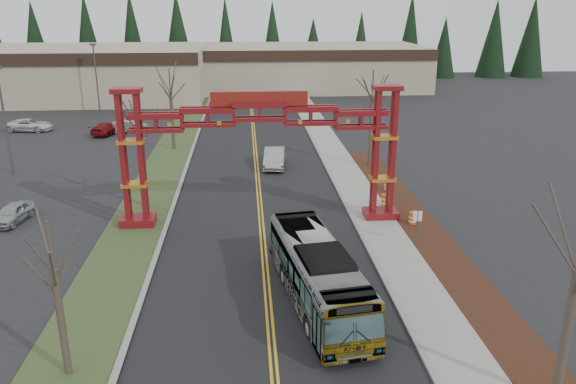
{
  "coord_description": "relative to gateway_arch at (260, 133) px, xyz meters",
  "views": [
    {
      "loc": [
        -0.89,
        -16.62,
        13.73
      ],
      "look_at": [
        1.38,
        12.86,
        3.77
      ],
      "focal_mm": 35.0,
      "sensor_mm": 36.0,
      "label": 1
    }
  ],
  "objects": [
    {
      "name": "retail_building_east",
      "position": [
        10.0,
        61.95,
        -2.47
      ],
      "size": [
        38.0,
        20.3,
        7.0
      ],
      "color": "tan",
      "rests_on": "ground"
    },
    {
      "name": "bare_tree_right_far",
      "position": [
        10.0,
        12.74,
        0.19
      ],
      "size": [
        3.33,
        3.33,
        8.42
      ],
      "color": "#382D26",
      "rests_on": "ground"
    },
    {
      "name": "conifer_treeline",
      "position": [
        0.25,
        74.0,
        0.5
      ],
      "size": [
        116.1,
        5.6,
        13.0
      ],
      "color": "black",
      "rests_on": "ground"
    },
    {
      "name": "curb_left",
      "position": [
        -6.15,
        7.0,
        -5.91
      ],
      "size": [
        0.3,
        110.0,
        0.15
      ],
      "primitive_type": "cube",
      "color": "gray",
      "rests_on": "ground"
    },
    {
      "name": "bare_tree_median_far",
      "position": [
        -8.0,
        20.15,
        -0.35
      ],
      "size": [
        3.34,
        3.34,
        7.87
      ],
      "color": "#382D26",
      "rests_on": "ground"
    },
    {
      "name": "parked_car_far_b",
      "position": [
        -25.23,
        29.86,
        -5.28
      ],
      "size": [
        5.27,
        2.88,
        1.4
      ],
      "primitive_type": "imported",
      "rotation": [
        0.0,
        0.0,
        1.46
      ],
      "color": "white",
      "rests_on": "ground"
    },
    {
      "name": "parked_car_mid_a",
      "position": [
        -16.08,
        27.44,
        -5.32
      ],
      "size": [
        3.3,
        4.92,
        1.32
      ],
      "primitive_type": "imported",
      "rotation": [
        0.0,
        0.0,
        2.79
      ],
      "color": "maroon",
      "rests_on": "ground"
    },
    {
      "name": "grass_median",
      "position": [
        -8.0,
        7.0,
        -5.94
      ],
      "size": [
        4.0,
        110.0,
        0.08
      ],
      "primitive_type": "cube",
      "color": "#354623",
      "rests_on": "ground"
    },
    {
      "name": "transit_bus",
      "position": [
        2.36,
        -10.79,
        -4.46
      ],
      "size": [
        4.13,
        11.16,
        3.04
      ],
      "primitive_type": "imported",
      "rotation": [
        0.0,
        0.0,
        0.15
      ],
      "color": "#A9ADB1",
      "rests_on": "ground"
    },
    {
      "name": "curb_right",
      "position": [
        6.15,
        7.0,
        -5.91
      ],
      "size": [
        0.3,
        110.0,
        0.15
      ],
      "primitive_type": "cube",
      "color": "gray",
      "rests_on": "ground"
    },
    {
      "name": "street_sign",
      "position": [
        8.99,
        -4.81,
        -4.34
      ],
      "size": [
        0.52,
        0.1,
        2.29
      ],
      "color": "#3F3F44",
      "rests_on": "ground"
    },
    {
      "name": "gateway_arch",
      "position": [
        0.0,
        0.0,
        0.0
      ],
      "size": [
        18.2,
        1.6,
        8.9
      ],
      "color": "#5D0C0D",
      "rests_on": "ground"
    },
    {
      "name": "sidewalk_right",
      "position": [
        7.6,
        7.0,
        -5.91
      ],
      "size": [
        2.6,
        110.0,
        0.14
      ],
      "primitive_type": "cube",
      "color": "gray",
      "rests_on": "ground"
    },
    {
      "name": "barrel_north",
      "position": [
        9.83,
        5.48,
        -5.54
      ],
      "size": [
        0.48,
        0.48,
        0.89
      ],
      "color": "#E55A0C",
      "rests_on": "ground"
    },
    {
      "name": "bare_tree_median_mid",
      "position": [
        -8.0,
        3.47,
        -0.15
      ],
      "size": [
        3.4,
        3.4,
        8.11
      ],
      "color": "#382D26",
      "rests_on": "ground"
    },
    {
      "name": "barrel_south",
      "position": [
        9.8,
        -1.39,
        -5.53
      ],
      "size": [
        0.49,
        0.49,
        0.91
      ],
      "color": "#E55A0C",
      "rests_on": "ground"
    },
    {
      "name": "retail_building_west",
      "position": [
        -30.0,
        53.96,
        -2.22
      ],
      "size": [
        46.0,
        22.3,
        7.5
      ],
      "color": "tan",
      "rests_on": "ground"
    },
    {
      "name": "silver_sedan",
      "position": [
        1.59,
        13.12,
        -5.16
      ],
      "size": [
        2.23,
        5.15,
        1.65
      ],
      "primitive_type": "imported",
      "rotation": [
        0.0,
        0.0,
        -0.1
      ],
      "color": "#A5A8AD",
      "rests_on": "ground"
    },
    {
      "name": "barrel_mid",
      "position": [
        8.82,
        2.2,
        -5.51
      ],
      "size": [
        0.5,
        0.5,
        0.94
      ],
      "color": "#E55A0C",
      "rests_on": "ground"
    },
    {
      "name": "lane_line_right",
      "position": [
        0.12,
        7.0,
        -5.96
      ],
      "size": [
        0.12,
        100.0,
        0.01
      ],
      "primitive_type": "cube",
      "color": "gold",
      "rests_on": "road"
    },
    {
      "name": "bare_tree_median_near",
      "position": [
        -8.0,
        -15.54,
        -1.5
      ],
      "size": [
        2.92,
        2.92,
        6.43
      ],
      "color": "#382D26",
      "rests_on": "ground"
    },
    {
      "name": "landscape_strip",
      "position": [
        10.2,
        -8.0,
        -5.92
      ],
      "size": [
        2.6,
        50.0,
        0.12
      ],
      "primitive_type": "cube",
      "color": "black",
      "rests_on": "ground"
    },
    {
      "name": "lane_line_left",
      "position": [
        -0.12,
        7.0,
        -5.96
      ],
      "size": [
        0.12,
        100.0,
        0.01
      ],
      "primitive_type": "cube",
      "color": "gold",
      "rests_on": "road"
    },
    {
      "name": "parked_car_near_a",
      "position": [
        -16.32,
        1.2,
        -5.36
      ],
      "size": [
        2.07,
        3.87,
        1.25
      ],
      "primitive_type": "imported",
      "rotation": [
        0.0,
        0.0,
        -0.17
      ],
      "color": "#A4A9AB",
      "rests_on": "ground"
    },
    {
      "name": "light_pole_near",
      "position": [
        -20.71,
        12.8,
        -0.79
      ],
      "size": [
        0.78,
        0.39,
        8.97
      ],
      "color": "#3F3F44",
      "rests_on": "ground"
    },
    {
      "name": "light_pole_far",
      "position": [
        -19.93,
        40.29,
        -0.83
      ],
      "size": [
        0.77,
        0.39,
        8.91
      ],
      "color": "#3F3F44",
      "rests_on": "ground"
    },
    {
      "name": "parked_car_far_a",
      "position": [
        -13.92,
        28.23,
        -5.26
      ],
      "size": [
        4.53,
        2.07,
        1.44
      ],
      "primitive_type": "imported",
      "rotation": [
        0.0,
        0.0,
        1.7
      ],
      "color": "#95969C",
      "rests_on": "ground"
    },
    {
      "name": "road",
      "position": [
        -0.0,
        7.0,
        -5.97
      ],
      "size": [
        12.0,
        110.0,
        0.02
      ],
      "primitive_type": "cube",
      "color": "black",
      "rests_on": "ground"
    }
  ]
}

